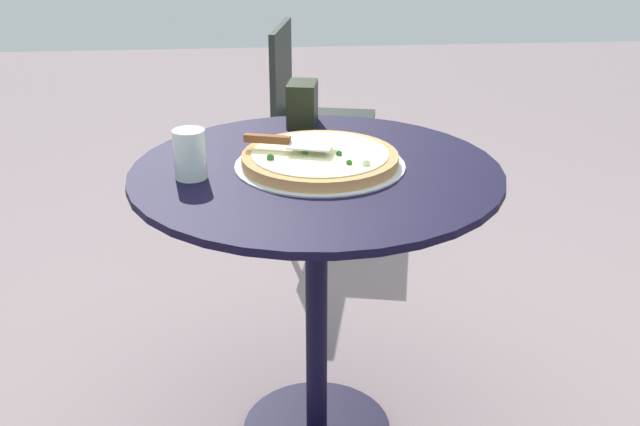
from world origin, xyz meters
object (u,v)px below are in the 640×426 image
object	(u,v)px
patio_table	(316,233)
drinking_cup	(190,154)
napkin_dispenser	(302,103)
pizza_server	(288,142)
pizza_on_tray	(320,159)
patio_chair_far	(308,110)

from	to	relation	value
patio_table	drinking_cup	distance (m)	0.36
patio_table	napkin_dispenser	xyz separation A→B (m)	(0.35, 0.01, 0.22)
napkin_dispenser	pizza_server	bearing A→B (deg)	-179.19
patio_table	pizza_server	xyz separation A→B (m)	(0.04, 0.06, 0.22)
napkin_dispenser	patio_table	bearing A→B (deg)	-167.82
pizza_server	napkin_dispenser	size ratio (longest dim) A/B	1.88
pizza_on_tray	pizza_server	world-z (taller)	pizza_server
pizza_server	drinking_cup	distance (m)	0.23
patio_chair_far	drinking_cup	bearing A→B (deg)	165.85
patio_table	drinking_cup	size ratio (longest dim) A/B	7.75
patio_table	pizza_on_tray	bearing A→B (deg)	-27.86
napkin_dispenser	pizza_on_tray	bearing A→B (deg)	-165.95
pizza_server	napkin_dispenser	world-z (taller)	napkin_dispenser
pizza_on_tray	pizza_server	xyz separation A→B (m)	(0.02, 0.07, 0.04)
drinking_cup	napkin_dispenser	distance (m)	0.47
pizza_on_tray	napkin_dispenser	world-z (taller)	napkin_dispenser
pizza_on_tray	patio_chair_far	distance (m)	1.40
napkin_dispenser	drinking_cup	bearing A→B (deg)	155.17
drinking_cup	patio_chair_far	distance (m)	1.50
drinking_cup	patio_chair_far	world-z (taller)	drinking_cup
pizza_on_tray	patio_chair_far	xyz separation A→B (m)	(1.37, -0.07, -0.28)
pizza_on_tray	drinking_cup	bearing A→B (deg)	100.27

